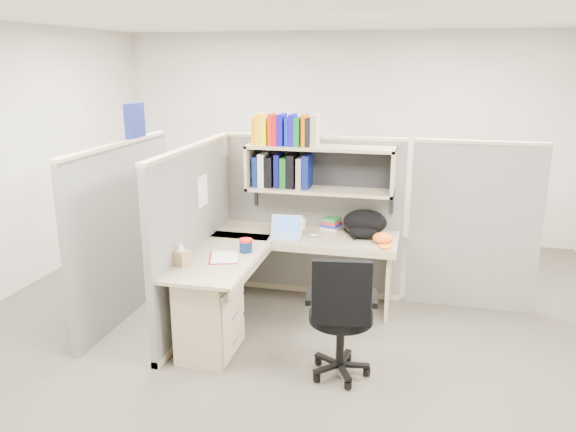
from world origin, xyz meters
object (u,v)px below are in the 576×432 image
(laptop, at_px, (285,228))
(task_chair, at_px, (340,335))
(desk, at_px, (238,293))
(snack_canister, at_px, (246,245))
(backpack, at_px, (364,224))

(laptop, distance_m, task_chair, 1.35)
(desk, distance_m, snack_canister, 0.42)
(laptop, xyz_separation_m, snack_canister, (-0.24, -0.44, -0.05))
(desk, relative_size, task_chair, 1.73)
(backpack, distance_m, task_chair, 1.39)
(desk, distance_m, backpack, 1.38)
(task_chair, bearing_deg, snack_canister, 146.29)
(backpack, xyz_separation_m, task_chair, (-0.02, -1.30, -0.50))
(snack_canister, bearing_deg, desk, -91.56)
(laptop, bearing_deg, desk, -114.28)
(desk, xyz_separation_m, snack_canister, (0.01, 0.22, 0.35))
(desk, xyz_separation_m, laptop, (0.25, 0.66, 0.40))
(desk, distance_m, laptop, 0.81)
(desk, relative_size, laptop, 5.97)
(laptop, height_order, backpack, backpack)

